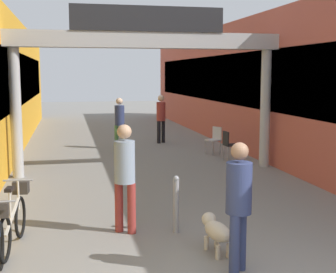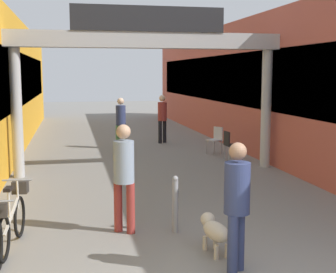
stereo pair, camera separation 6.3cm
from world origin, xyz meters
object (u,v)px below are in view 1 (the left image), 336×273
object	(u,v)px
pedestrian_with_dog	(239,199)
pedestrian_carrying_crate	(120,120)
bicycle_silver_second	(14,219)
pedestrian_elderly_walking	(161,115)
dog_on_leash	(216,230)
bollard_post_metal	(176,204)
cafe_chair_black_nearer	(229,143)
cafe_chair_aluminium_farther	(215,138)
pedestrian_companion	(125,171)

from	to	relation	value
pedestrian_with_dog	pedestrian_carrying_crate	bearing A→B (deg)	92.08
pedestrian_carrying_crate	bicycle_silver_second	distance (m)	9.44
pedestrian_carrying_crate	pedestrian_elderly_walking	xyz separation A→B (m)	(1.69, 1.04, 0.02)
pedestrian_elderly_walking	dog_on_leash	size ratio (longest dim) A/B	2.40
bicycle_silver_second	pedestrian_with_dog	bearing A→B (deg)	-28.48
bollard_post_metal	cafe_chair_black_nearer	world-z (taller)	bollard_post_metal
pedestrian_elderly_walking	cafe_chair_aluminium_farther	size ratio (longest dim) A/B	2.05
pedestrian_elderly_walking	cafe_chair_black_nearer	xyz separation A→B (m)	(1.31, -3.96, -0.52)
cafe_chair_black_nearer	pedestrian_companion	bearing A→B (deg)	-123.51
cafe_chair_aluminium_farther	pedestrian_elderly_walking	bearing A→B (deg)	114.25
cafe_chair_aluminium_farther	bicycle_silver_second	bearing A→B (deg)	-127.17
pedestrian_companion	cafe_chair_aluminium_farther	xyz separation A→B (m)	(3.81, 7.03, -0.51)
pedestrian_with_dog	bicycle_silver_second	distance (m)	3.45
pedestrian_elderly_walking	bollard_post_metal	distance (m)	10.15
pedestrian_carrying_crate	dog_on_leash	xyz separation A→B (m)	(0.32, -9.93, -0.69)
bollard_post_metal	cafe_chair_black_nearer	xyz separation A→B (m)	(3.05, 6.02, 0.05)
pedestrian_elderly_walking	cafe_chair_black_nearer	distance (m)	4.20
pedestrian_elderly_walking	bicycle_silver_second	world-z (taller)	pedestrian_elderly_walking
pedestrian_companion	cafe_chair_black_nearer	xyz separation A→B (m)	(3.87, 5.85, -0.51)
bollard_post_metal	cafe_chair_aluminium_farther	world-z (taller)	bollard_post_metal
pedestrian_carrying_crate	bollard_post_metal	size ratio (longest dim) A/B	1.86
bicycle_silver_second	bollard_post_metal	xyz separation A→B (m)	(2.56, 0.11, 0.05)
dog_on_leash	bollard_post_metal	size ratio (longest dim) A/B	0.79
pedestrian_elderly_walking	bicycle_silver_second	xyz separation A→B (m)	(-4.29, -10.09, -0.62)
pedestrian_carrying_crate	bicycle_silver_second	world-z (taller)	pedestrian_carrying_crate
bollard_post_metal	cafe_chair_black_nearer	size ratio (longest dim) A/B	1.08
pedestrian_with_dog	bicycle_silver_second	bearing A→B (deg)	151.52
pedestrian_companion	pedestrian_elderly_walking	size ratio (longest dim) A/B	0.99
bicycle_silver_second	cafe_chair_black_nearer	world-z (taller)	bicycle_silver_second
bollard_post_metal	cafe_chair_aluminium_farther	bearing A→B (deg)	67.48
pedestrian_with_dog	bollard_post_metal	bearing A→B (deg)	104.10
bollard_post_metal	cafe_chair_black_nearer	distance (m)	6.75
dog_on_leash	bollard_post_metal	bearing A→B (deg)	110.65
pedestrian_elderly_walking	cafe_chair_aluminium_farther	xyz separation A→B (m)	(1.25, -2.78, -0.52)
pedestrian_companion	cafe_chair_aluminium_farther	world-z (taller)	pedestrian_companion
cafe_chair_black_nearer	pedestrian_carrying_crate	bearing A→B (deg)	135.79
pedestrian_with_dog	cafe_chair_aluminium_farther	xyz separation A→B (m)	(2.55, 8.93, -0.47)
bollard_post_metal	cafe_chair_aluminium_farther	xyz separation A→B (m)	(2.99, 7.20, 0.05)
dog_on_leash	cafe_chair_black_nearer	distance (m)	7.50
pedestrian_carrying_crate	cafe_chair_black_nearer	distance (m)	4.21
dog_on_leash	bicycle_silver_second	distance (m)	3.06
pedestrian_elderly_walking	cafe_chair_aluminium_farther	world-z (taller)	pedestrian_elderly_walking
dog_on_leash	bollard_post_metal	xyz separation A→B (m)	(-0.37, 0.99, 0.15)
pedestrian_companion	pedestrian_with_dog	bearing A→B (deg)	-56.47
pedestrian_elderly_walking	cafe_chair_black_nearer	bearing A→B (deg)	-71.65
pedestrian_with_dog	bicycle_silver_second	world-z (taller)	pedestrian_with_dog
dog_on_leash	cafe_chair_aluminium_farther	size ratio (longest dim) A/B	0.86
dog_on_leash	bicycle_silver_second	world-z (taller)	bicycle_silver_second
pedestrian_companion	pedestrian_carrying_crate	world-z (taller)	pedestrian_companion
pedestrian_companion	dog_on_leash	xyz separation A→B (m)	(1.20, -1.16, -0.71)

